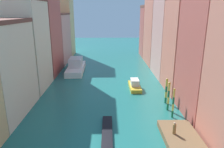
# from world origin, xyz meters

# --- Properties ---
(ground_plane) EXTENTS (154.00, 154.00, 0.00)m
(ground_plane) POSITION_xyz_m (0.00, 24.50, 0.00)
(ground_plane) COLOR #1E6B66
(building_left_2) EXTENTS (7.62, 8.99, 15.91)m
(building_left_2) POSITION_xyz_m (-14.47, 24.10, 7.97)
(building_left_2) COLOR beige
(building_left_2) RESTS_ON ground
(building_left_3) EXTENTS (7.62, 10.30, 21.22)m
(building_left_3) POSITION_xyz_m (-14.47, 34.10, 10.62)
(building_left_3) COLOR #B25147
(building_left_3) RESTS_ON ground
(building_left_4) EXTENTS (7.62, 12.13, 13.16)m
(building_left_4) POSITION_xyz_m (-14.47, 45.47, 6.59)
(building_left_4) COLOR tan
(building_left_4) RESTS_ON ground
(building_left_5) EXTENTS (7.62, 7.68, 21.91)m
(building_left_5) POSITION_xyz_m (-14.47, 55.36, 10.97)
(building_left_5) COLOR #DBB77A
(building_left_5) RESTS_ON ground
(building_right_1) EXTENTS (7.62, 9.19, 19.88)m
(building_right_1) POSITION_xyz_m (14.47, 13.49, 9.95)
(building_right_1) COLOR #B25147
(building_right_1) RESTS_ON ground
(building_right_2) EXTENTS (7.62, 8.47, 16.30)m
(building_right_2) POSITION_xyz_m (14.47, 22.63, 8.16)
(building_right_2) COLOR #C6705B
(building_right_2) RESTS_ON ground
(building_right_3) EXTENTS (7.62, 10.34, 17.19)m
(building_right_3) POSITION_xyz_m (14.47, 32.11, 8.61)
(building_right_3) COLOR tan
(building_right_3) RESTS_ON ground
(building_right_4) EXTENTS (7.62, 12.17, 22.13)m
(building_right_4) POSITION_xyz_m (14.47, 43.54, 11.08)
(building_right_4) COLOR #C6705B
(building_right_4) RESTS_ON ground
(building_right_5) EXTENTS (7.62, 7.95, 15.39)m
(building_right_5) POSITION_xyz_m (14.47, 53.83, 7.71)
(building_right_5) COLOR #B25147
(building_right_5) RESTS_ON ground
(waterfront_dock) EXTENTS (3.83, 7.19, 0.70)m
(waterfront_dock) POSITION_xyz_m (8.52, 6.70, 0.35)
(waterfront_dock) COLOR brown
(waterfront_dock) RESTS_ON ground
(person_on_dock) EXTENTS (0.36, 0.36, 1.40)m
(person_on_dock) POSITION_xyz_m (7.79, 7.21, 1.34)
(person_on_dock) COLOR olive
(person_on_dock) RESTS_ON waterfront_dock
(mooring_pole_0) EXTENTS (0.28, 0.28, 4.13)m
(mooring_pole_0) POSITION_xyz_m (9.08, 12.30, 2.11)
(mooring_pole_0) COLOR #197247
(mooring_pole_0) RESTS_ON ground
(mooring_pole_1) EXTENTS (0.33, 0.33, 4.24)m
(mooring_pole_1) POSITION_xyz_m (9.05, 14.54, 2.17)
(mooring_pole_1) COLOR #197247
(mooring_pole_1) RESTS_ON ground
(mooring_pole_2) EXTENTS (0.37, 0.37, 3.96)m
(mooring_pole_2) POSITION_xyz_m (9.39, 17.03, 2.03)
(mooring_pole_2) COLOR #197247
(mooring_pole_2) RESTS_ON ground
(vaporetto_white) EXTENTS (3.95, 11.41, 3.24)m
(vaporetto_white) POSITION_xyz_m (-7.11, 35.23, 1.18)
(vaporetto_white) COLOR white
(vaporetto_white) RESTS_ON ground
(gondola_black) EXTENTS (1.21, 8.80, 0.38)m
(gondola_black) POSITION_xyz_m (0.39, 7.65, 0.19)
(gondola_black) COLOR black
(gondola_black) RESTS_ON ground
(motorboat_0) EXTENTS (1.96, 5.55, 1.74)m
(motorboat_0) POSITION_xyz_m (5.36, 23.58, 0.63)
(motorboat_0) COLOR gold
(motorboat_0) RESTS_ON ground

